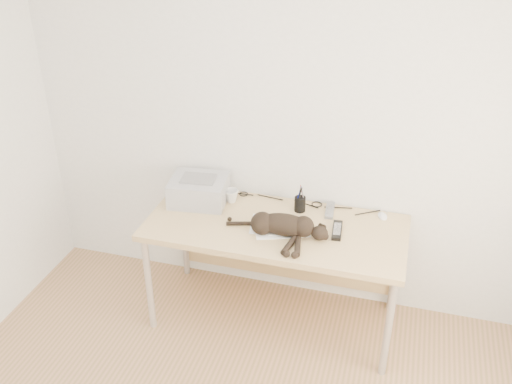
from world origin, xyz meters
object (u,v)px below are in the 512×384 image
(pen_cup, at_px, (300,204))
(cat, at_px, (281,226))
(printer, at_px, (199,190))
(mouse, at_px, (383,215))
(desk, at_px, (278,236))
(mug, at_px, (231,196))

(pen_cup, bearing_deg, cat, -99.55)
(printer, height_order, mouse, printer)
(printer, xyz_separation_m, cat, (0.61, -0.24, -0.02))
(desk, xyz_separation_m, cat, (0.06, -0.18, 0.20))
(desk, bearing_deg, mug, 161.83)
(printer, relative_size, pen_cup, 2.15)
(printer, distance_m, cat, 0.66)
(mouse, bearing_deg, pen_cup, 168.73)
(cat, distance_m, mug, 0.50)
(desk, bearing_deg, printer, 173.36)
(printer, distance_m, mug, 0.22)
(cat, bearing_deg, printer, 156.45)
(desk, bearing_deg, mouse, 17.20)
(desk, relative_size, printer, 4.05)
(printer, distance_m, pen_cup, 0.67)
(cat, height_order, mouse, cat)
(pen_cup, bearing_deg, mouse, 7.58)
(pen_cup, distance_m, mouse, 0.52)
(desk, relative_size, cat, 2.51)
(desk, distance_m, cat, 0.27)
(desk, xyz_separation_m, pen_cup, (0.11, 0.12, 0.18))
(mug, distance_m, pen_cup, 0.46)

